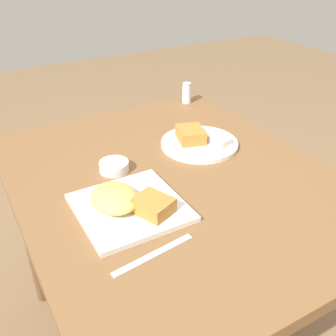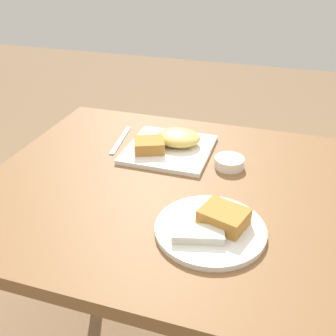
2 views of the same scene
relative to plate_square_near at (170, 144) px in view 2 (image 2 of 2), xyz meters
The scene contains 5 objects.
dining_table 0.23m from the plate_square_near, 114.40° to the left, with size 1.07×0.86×0.76m.
plate_square_near is the anchor object (origin of this frame).
plate_oval_far 0.41m from the plate_square_near, 120.81° to the left, with size 0.25×0.25×0.05m.
sauce_ramekin 0.20m from the plate_square_near, 166.39° to the left, with size 0.09×0.09×0.03m.
butter_knife 0.18m from the plate_square_near, ahead, with size 0.04×0.21×0.00m.
Camera 2 is at (-0.24, 0.86, 1.34)m, focal length 42.00 mm.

